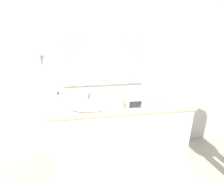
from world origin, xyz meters
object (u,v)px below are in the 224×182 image
(soap_bottle, at_px, (59,98))
(appliance_box, at_px, (134,103))
(sink_basin, at_px, (91,106))
(picture_frame, at_px, (161,101))

(soap_bottle, height_order, appliance_box, soap_bottle)
(soap_bottle, xyz_separation_m, appliance_box, (0.97, -0.27, 0.01))
(appliance_box, bearing_deg, sink_basin, 171.29)
(soap_bottle, bearing_deg, sink_basin, -24.28)
(sink_basin, bearing_deg, appliance_box, -8.71)
(appliance_box, distance_m, picture_frame, 0.37)
(sink_basin, relative_size, appliance_box, 2.54)
(sink_basin, relative_size, picture_frame, 5.31)
(sink_basin, distance_m, picture_frame, 0.92)
(soap_bottle, relative_size, appliance_box, 0.74)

